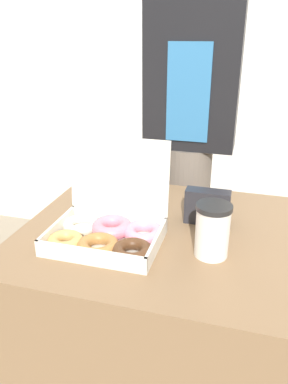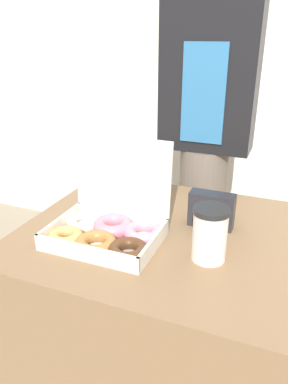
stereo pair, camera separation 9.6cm
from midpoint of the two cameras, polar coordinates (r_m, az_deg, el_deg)
The scene contains 6 objects.
wall_back at distance 2.11m, azimuth 18.52°, elevation 23.51°, with size 10.00×0.05×2.60m.
table at distance 1.27m, azimuth 7.71°, elevation -20.99°, with size 0.90×0.68×0.73m.
donut_box at distance 1.00m, azimuth -2.65°, elevation -5.49°, with size 0.32×0.25×0.26m.
coffee_cup at distance 0.92m, azimuth 12.95°, elevation -6.29°, with size 0.09×0.09×0.14m.
napkin_holder at distance 1.09m, azimuth 12.76°, elevation -2.73°, with size 0.13×0.05×0.10m.
person_customer at distance 1.48m, azimuth 11.41°, elevation 10.26°, with size 0.34×0.23×1.61m.
Camera 2 is at (0.24, -0.88, 1.25)m, focal length 35.00 mm.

